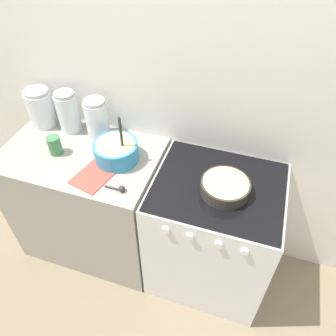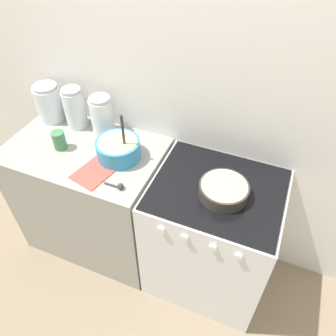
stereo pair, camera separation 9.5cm
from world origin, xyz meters
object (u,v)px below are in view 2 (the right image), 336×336
storage_jar_left (50,105)px  baking_pan (224,190)px  storage_jar_middle (75,110)px  storage_jar_right (102,118)px  mixing_bowl (118,148)px  tin_can (59,140)px  stove (211,236)px

storage_jar_left → baking_pan: bearing=-10.7°
storage_jar_middle → storage_jar_right: bearing=0.0°
mixing_bowl → tin_can: size_ratio=2.64×
stove → storage_jar_middle: bearing=168.9°
mixing_bowl → tin_can: 0.38m
baking_pan → tin_can: 1.02m
storage_jar_left → storage_jar_right: 0.40m
mixing_bowl → storage_jar_middle: (-0.41, 0.18, 0.05)m
baking_pan → storage_jar_right: size_ratio=1.02×
storage_jar_right → tin_can: (-0.17, -0.24, -0.05)m
stove → storage_jar_left: (-1.22, 0.20, 0.56)m
storage_jar_left → storage_jar_middle: 0.20m
storage_jar_left → storage_jar_right: bearing=0.0°
storage_jar_right → baking_pan: bearing=-15.5°
storage_jar_left → storage_jar_middle: storage_jar_middle is taller
storage_jar_right → mixing_bowl: bearing=-40.8°
mixing_bowl → storage_jar_left: mixing_bowl is taller
stove → storage_jar_left: bearing=170.6°
stove → mixing_bowl: 0.80m
stove → storage_jar_middle: 1.19m
stove → baking_pan: 0.49m
mixing_bowl → storage_jar_middle: mixing_bowl is taller
mixing_bowl → storage_jar_right: bearing=139.2°
stove → tin_can: bearing=-177.8°
stove → tin_can: size_ratio=7.74×
storage_jar_right → tin_can: size_ratio=2.20×
baking_pan → storage_jar_middle: bearing=167.3°
mixing_bowl → baking_pan: 0.66m
stove → baking_pan: baking_pan is taller
storage_jar_middle → storage_jar_right: 0.20m
tin_can → baking_pan: bearing=0.1°
baking_pan → storage_jar_right: storage_jar_right is taller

